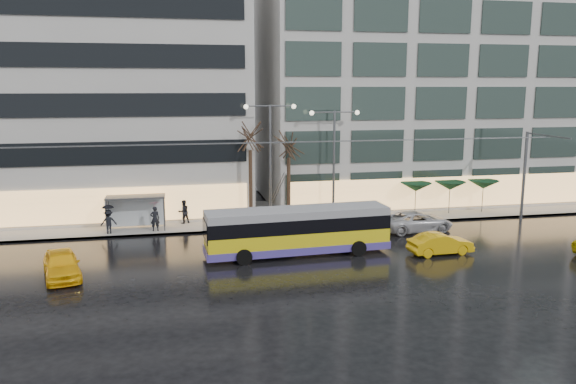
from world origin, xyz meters
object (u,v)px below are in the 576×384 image
object	(u,v)px
bus_shelter	(131,205)
taxi_a	(62,264)
street_lamp_near	(270,147)
trolleybus	(298,232)

from	to	relation	value
bus_shelter	taxi_a	size ratio (longest dim) A/B	0.92
bus_shelter	street_lamp_near	distance (m)	11.14
street_lamp_near	taxi_a	size ratio (longest dim) A/B	1.98
trolleybus	street_lamp_near	xyz separation A→B (m)	(-0.32, 8.22, 4.53)
trolleybus	taxi_a	world-z (taller)	trolleybus
bus_shelter	street_lamp_near	xyz separation A→B (m)	(10.38, 0.11, 4.03)
street_lamp_near	bus_shelter	bearing A→B (deg)	-179.37
bus_shelter	street_lamp_near	bearing A→B (deg)	0.63
trolleybus	taxi_a	bearing A→B (deg)	-173.06
taxi_a	trolleybus	bearing A→B (deg)	-7.20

